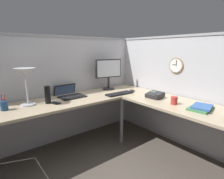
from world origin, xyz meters
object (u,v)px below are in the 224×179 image
at_px(desk_lamp_dome, 25,75).
at_px(coffee_mug, 174,100).
at_px(keyboard, 119,94).
at_px(pen_cup, 4,106).
at_px(computer_mouse, 132,91).
at_px(cell_phone, 55,103).
at_px(wall_clock, 176,66).
at_px(monitor, 109,72).
at_px(book_stack, 201,108).
at_px(thermos_flask, 48,95).
at_px(office_phone, 155,95).
at_px(laptop, 69,94).

xyz_separation_m(desk_lamp_dome, coffee_mug, (1.40, -1.08, -0.32)).
relative_size(keyboard, pen_cup, 2.39).
xyz_separation_m(computer_mouse, desk_lamp_dome, (-1.47, 0.28, 0.35)).
height_order(keyboard, cell_phone, keyboard).
distance_m(computer_mouse, wall_clock, 0.75).
relative_size(monitor, cell_phone, 3.47).
xyz_separation_m(book_stack, wall_clock, (0.36, 0.57, 0.41)).
bearing_deg(thermos_flask, desk_lamp_dome, 159.03).
height_order(thermos_flask, coffee_mug, thermos_flask).
bearing_deg(thermos_flask, monitor, 8.91).
bearing_deg(desk_lamp_dome, thermos_flask, -20.97).
bearing_deg(keyboard, office_phone, -59.85).
bearing_deg(coffee_mug, pen_cup, 147.86).
bearing_deg(wall_clock, office_phone, 170.47).
relative_size(desk_lamp_dome, cell_phone, 3.09).
xyz_separation_m(computer_mouse, pen_cup, (-1.73, 0.24, 0.04)).
distance_m(book_stack, wall_clock, 0.78).
xyz_separation_m(keyboard, coffee_mug, (0.20, -0.79, 0.04)).
relative_size(cell_phone, thermos_flask, 0.65).
height_order(desk_lamp_dome, thermos_flask, desk_lamp_dome).
bearing_deg(keyboard, wall_clock, -38.88).
relative_size(computer_mouse, pen_cup, 0.58).
height_order(office_phone, coffee_mug, office_phone).
bearing_deg(monitor, wall_clock, -59.55).
xyz_separation_m(keyboard, wall_clock, (0.62, -0.52, 0.42)).
relative_size(office_phone, coffee_mug, 2.22).
height_order(book_stack, coffee_mug, coffee_mug).
relative_size(thermos_flask, wall_clock, 1.00).
distance_m(computer_mouse, pen_cup, 1.75).
distance_m(thermos_flask, book_stack, 1.80).
distance_m(thermos_flask, wall_clock, 1.79).
distance_m(monitor, pen_cup, 1.57).
xyz_separation_m(pen_cup, thermos_flask, (0.47, -0.04, 0.06)).
bearing_deg(thermos_flask, pen_cup, 174.79).
relative_size(desk_lamp_dome, thermos_flask, 2.02).
distance_m(keyboard, computer_mouse, 0.28).
height_order(monitor, cell_phone, monitor).
bearing_deg(desk_lamp_dome, wall_clock, -24.03).
relative_size(monitor, pen_cup, 2.78).
xyz_separation_m(monitor, laptop, (-0.72, 0.00, -0.27)).
relative_size(computer_mouse, cell_phone, 0.72).
bearing_deg(office_phone, monitor, 101.05).
bearing_deg(book_stack, wall_clock, 57.83).
xyz_separation_m(computer_mouse, thermos_flask, (-1.26, 0.20, 0.09)).
height_order(laptop, cell_phone, laptop).
height_order(computer_mouse, book_stack, book_stack).
relative_size(desk_lamp_dome, office_phone, 2.09).
relative_size(keyboard, cell_phone, 2.99).
xyz_separation_m(book_stack, coffee_mug, (-0.06, 0.30, 0.03)).
distance_m(desk_lamp_dome, coffee_mug, 1.79).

